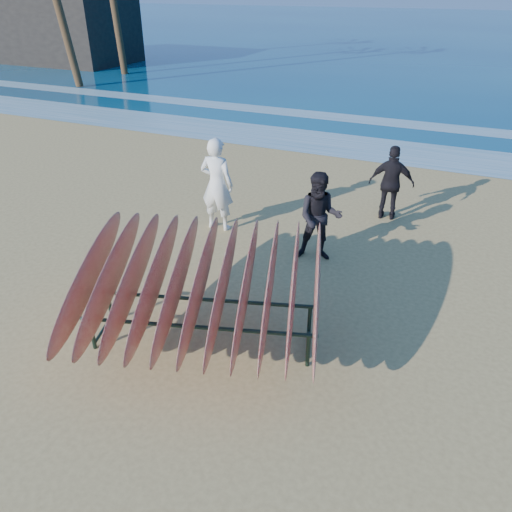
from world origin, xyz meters
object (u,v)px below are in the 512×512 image
object	(u,v)px
person_dark_a	(320,217)
person_dark_b	(391,183)
surfboard_rack	(200,285)
person_white	(217,185)
building	(57,27)

from	to	relation	value
person_dark_a	person_dark_b	world-z (taller)	person_dark_a
person_dark_b	person_dark_a	bearing A→B (deg)	63.98
person_dark_a	person_dark_b	distance (m)	2.47
surfboard_rack	person_dark_a	xyz separation A→B (m)	(0.71, 3.00, -0.14)
person_white	person_dark_b	xyz separation A→B (m)	(3.10, 1.92, -0.15)
person_dark_b	surfboard_rack	bearing A→B (deg)	67.46
building	person_dark_a	bearing A→B (deg)	-38.36
person_white	building	bearing A→B (deg)	-42.75
surfboard_rack	person_dark_b	distance (m)	5.56
person_dark_b	building	world-z (taller)	building
person_white	person_dark_a	world-z (taller)	person_white
surfboard_rack	person_dark_a	bearing A→B (deg)	59.57
surfboard_rack	building	distance (m)	30.33
person_white	building	xyz separation A→B (m)	(-20.37, 17.51, 1.06)
surfboard_rack	person_white	distance (m)	3.75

